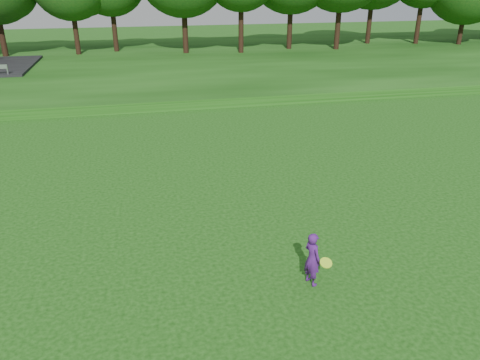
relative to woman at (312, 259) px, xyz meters
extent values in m
plane|color=#133F0C|center=(-0.04, -1.42, -0.74)|extent=(140.00, 140.00, 0.00)
cube|color=#133F0C|center=(-0.04, 32.58, -0.44)|extent=(130.00, 30.00, 0.60)
cube|color=gray|center=(-0.04, 18.58, -0.72)|extent=(130.00, 1.60, 0.04)
imported|color=#521A79|center=(0.00, 0.00, 0.00)|extent=(0.52, 0.63, 1.47)
cylinder|color=#C1FF28|center=(0.21, -0.36, 0.08)|extent=(0.31, 0.29, 0.16)
camera|label=1|loc=(-3.95, -9.42, 6.59)|focal=35.00mm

